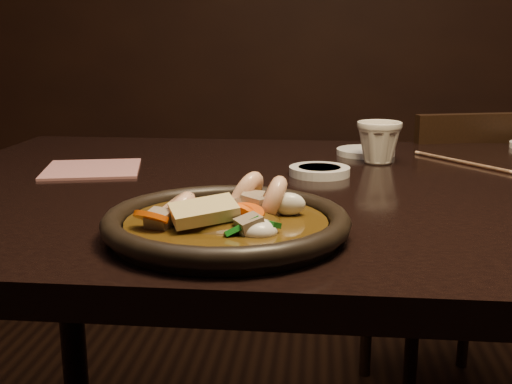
# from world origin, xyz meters

# --- Properties ---
(table) EXTENTS (1.60, 0.90, 0.75)m
(table) POSITION_xyz_m (0.00, 0.00, 0.67)
(table) COLOR black
(table) RESTS_ON floor
(chair) EXTENTS (0.47, 0.47, 0.81)m
(chair) POSITION_xyz_m (0.22, 0.59, 0.44)
(chair) COLOR black
(chair) RESTS_ON floor
(plate) EXTENTS (0.29, 0.29, 0.03)m
(plate) POSITION_xyz_m (-0.24, -0.28, 0.76)
(plate) COLOR black
(plate) RESTS_ON table
(stirfry) EXTENTS (0.20, 0.18, 0.07)m
(stirfry) POSITION_xyz_m (-0.24, -0.28, 0.77)
(stirfry) COLOR #3D280B
(stirfry) RESTS_ON plate
(soy_dish) EXTENTS (0.10, 0.10, 0.01)m
(soy_dish) POSITION_xyz_m (-0.14, 0.07, 0.76)
(soy_dish) COLOR white
(soy_dish) RESTS_ON table
(saucer_left) EXTENTS (0.12, 0.12, 0.01)m
(saucer_left) POSITION_xyz_m (-0.05, 0.28, 0.76)
(saucer_left) COLOR white
(saucer_left) RESTS_ON table
(tea_cup) EXTENTS (0.10, 0.10, 0.08)m
(tea_cup) POSITION_xyz_m (-0.03, 0.19, 0.79)
(tea_cup) COLOR white
(tea_cup) RESTS_ON table
(chopsticks) EXTENTS (0.15, 0.19, 0.01)m
(chopsticks) POSITION_xyz_m (0.13, 0.20, 0.75)
(chopsticks) COLOR tan
(chopsticks) RESTS_ON table
(napkin) EXTENTS (0.20, 0.20, 0.00)m
(napkin) POSITION_xyz_m (-0.54, 0.07, 0.75)
(napkin) COLOR #A66766
(napkin) RESTS_ON table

